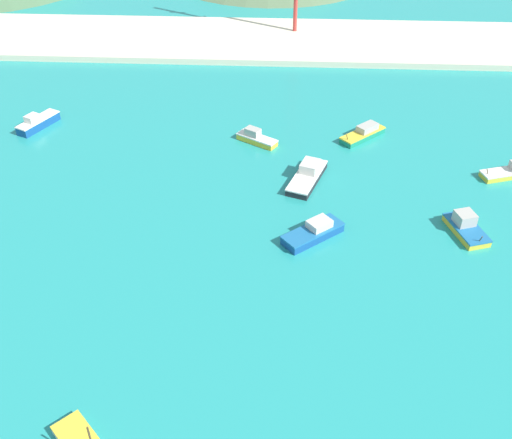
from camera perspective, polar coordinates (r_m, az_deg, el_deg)
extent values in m
cube|color=teal|center=(71.49, -0.37, -5.27)|extent=(260.00, 280.00, 0.50)
cube|color=#14478C|center=(76.54, 5.32, -1.39)|extent=(8.06, 7.32, 1.04)
cube|color=#1E669E|center=(76.16, 5.34, -1.02)|extent=(8.22, 7.47, 0.20)
cube|color=beige|center=(76.36, 5.95, -0.40)|extent=(3.55, 3.45, 0.96)
cube|color=gold|center=(96.27, 0.10, 7.43)|extent=(6.65, 5.21, 0.83)
cube|color=white|center=(96.02, 0.10, 7.69)|extent=(6.79, 5.31, 0.20)
cube|color=#B2ADA3|center=(96.09, -0.31, 8.19)|extent=(2.78, 2.52, 1.20)
cube|color=gold|center=(81.48, 19.05, -0.98)|extent=(4.95, 7.33, 0.79)
cube|color=#1E669E|center=(81.19, 19.12, -0.71)|extent=(5.05, 7.47, 0.20)
cube|color=#B2ADA3|center=(81.23, 18.95, 0.13)|extent=(2.86, 2.85, 1.55)
cylinder|color=#4C3823|center=(79.02, 20.27, -1.73)|extent=(0.27, 0.51, 1.09)
cube|color=gold|center=(95.42, 22.71, 4.00)|extent=(9.16, 4.96, 0.75)
cube|color=white|center=(95.19, 22.77, 4.24)|extent=(9.35, 5.06, 0.20)
cylinder|color=#4C3823|center=(92.75, 20.83, 4.19)|extent=(0.49, 0.26, 1.03)
cube|color=#14478C|center=(106.70, -19.67, 8.44)|extent=(5.33, 7.79, 1.30)
cube|color=white|center=(106.37, -19.75, 8.80)|extent=(5.44, 7.94, 0.20)
cube|color=silver|center=(105.55, -20.19, 8.88)|extent=(2.43, 2.64, 1.10)
cube|color=#232328|center=(87.06, 4.78, 3.84)|extent=(6.08, 9.89, 0.90)
cube|color=white|center=(86.76, 4.80, 4.14)|extent=(6.20, 10.09, 0.20)
cube|color=beige|center=(87.29, 5.07, 4.97)|extent=(3.22, 3.63, 1.41)
cube|color=#198466|center=(99.01, 9.92, 7.73)|extent=(7.58, 7.28, 0.82)
cube|color=gold|center=(98.77, 9.95, 7.99)|extent=(7.73, 7.43, 0.20)
cube|color=#B2ADA3|center=(99.19, 10.38, 8.46)|extent=(3.78, 3.69, 0.99)
cylinder|color=#4C3823|center=(96.09, 8.52, 7.60)|extent=(0.45, 0.43, 1.12)
cube|color=beige|center=(134.89, 1.50, 16.39)|extent=(247.00, 24.94, 1.20)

